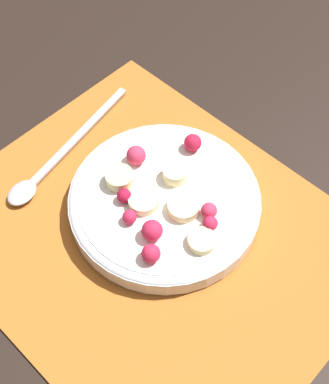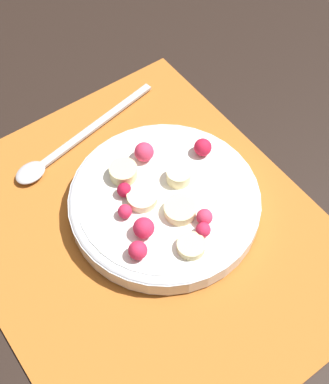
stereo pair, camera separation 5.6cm
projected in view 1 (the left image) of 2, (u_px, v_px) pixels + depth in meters
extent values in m
plane|color=black|center=(152.00, 237.00, 0.57)|extent=(3.00, 3.00, 0.00)
cube|color=#B26023|center=(152.00, 235.00, 0.57)|extent=(0.42, 0.35, 0.01)
cylinder|color=silver|center=(164.00, 203.00, 0.58)|extent=(0.21, 0.21, 0.02)
torus|color=silver|center=(164.00, 199.00, 0.57)|extent=(0.21, 0.21, 0.01)
cylinder|color=white|center=(164.00, 196.00, 0.57)|extent=(0.19, 0.19, 0.00)
cylinder|color=beige|center=(120.00, 178.00, 0.57)|extent=(0.03, 0.03, 0.01)
cylinder|color=beige|center=(144.00, 201.00, 0.56)|extent=(0.04, 0.04, 0.01)
cylinder|color=beige|center=(175.00, 174.00, 0.57)|extent=(0.04, 0.04, 0.01)
cylinder|color=beige|center=(183.00, 207.00, 0.55)|extent=(0.04, 0.04, 0.01)
cylinder|color=beige|center=(202.00, 241.00, 0.53)|extent=(0.03, 0.03, 0.01)
sphere|color=#D12347|center=(210.00, 223.00, 0.54)|extent=(0.02, 0.02, 0.02)
sphere|color=red|center=(193.00, 143.00, 0.60)|extent=(0.02, 0.02, 0.02)
sphere|color=#D12347|center=(151.00, 254.00, 0.52)|extent=(0.02, 0.02, 0.02)
sphere|color=#DB3356|center=(136.00, 155.00, 0.58)|extent=(0.02, 0.02, 0.02)
sphere|color=#B21433|center=(123.00, 197.00, 0.56)|extent=(0.02, 0.02, 0.02)
sphere|color=#D12347|center=(130.00, 217.00, 0.54)|extent=(0.01, 0.01, 0.01)
sphere|color=#DB3356|center=(209.00, 211.00, 0.55)|extent=(0.02, 0.02, 0.02)
sphere|color=#D12347|center=(152.00, 230.00, 0.53)|extent=(0.02, 0.02, 0.02)
cube|color=#B2B2B7|center=(81.00, 134.00, 0.64)|extent=(0.04, 0.17, 0.00)
ellipsoid|color=#B2B2B7|center=(22.00, 193.00, 0.59)|extent=(0.03, 0.04, 0.01)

